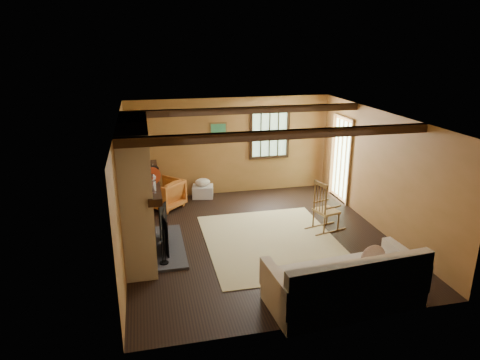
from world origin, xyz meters
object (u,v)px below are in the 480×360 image
object	(u,v)px
armchair	(165,194)
sofa	(346,285)
rocking_chair	(325,209)
laundry_basket	(203,192)
fireplace	(139,194)

from	to	relation	value
armchair	sofa	bearing A→B (deg)	73.10
rocking_chair	laundry_basket	distance (m)	3.26
rocking_chair	armchair	bearing A→B (deg)	43.28
fireplace	armchair	xyz separation A→B (m)	(0.53, 2.04, -0.77)
fireplace	laundry_basket	size ratio (longest dim) A/B	4.80
laundry_basket	armchair	bearing A→B (deg)	-153.06
laundry_basket	armchair	distance (m)	1.08
sofa	laundry_basket	size ratio (longest dim) A/B	4.66
fireplace	armchair	size ratio (longest dim) A/B	3.25
fireplace	sofa	distance (m)	3.83
armchair	laundry_basket	bearing A→B (deg)	162.31
fireplace	sofa	world-z (taller)	fireplace
armchair	rocking_chair	bearing A→B (deg)	103.30
fireplace	laundry_basket	bearing A→B (deg)	59.64
fireplace	armchair	world-z (taller)	fireplace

